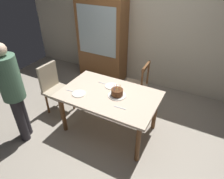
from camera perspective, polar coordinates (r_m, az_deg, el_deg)
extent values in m
plane|color=#9E9384|center=(3.55, -0.72, -11.07)|extent=(6.40, 6.40, 0.00)
cube|color=beige|center=(4.41, 11.30, 17.14)|extent=(6.40, 0.10, 2.60)
cube|color=beige|center=(3.10, -0.82, -1.61)|extent=(1.52, 0.96, 0.04)
cylinder|color=brown|center=(3.40, -13.83, -6.86)|extent=(0.07, 0.07, 0.69)
cylinder|color=brown|center=(2.88, 7.47, -15.07)|extent=(0.07, 0.07, 0.69)
cylinder|color=brown|center=(3.86, -6.68, -0.56)|extent=(0.07, 0.07, 0.69)
cylinder|color=brown|center=(3.41, 12.23, -6.40)|extent=(0.07, 0.07, 0.69)
cylinder|color=silver|center=(3.05, 1.45, -1.66)|extent=(0.28, 0.28, 0.01)
cylinder|color=#563019|center=(3.02, 1.47, -0.78)|extent=(0.18, 0.18, 0.10)
cylinder|color=yellow|center=(2.96, 2.37, 0.26)|extent=(0.01, 0.01, 0.05)
sphere|color=#FFC64C|center=(2.94, 2.39, 0.80)|extent=(0.01, 0.01, 0.01)
cylinder|color=#F2994C|center=(2.99, 2.32, 0.71)|extent=(0.01, 0.01, 0.05)
sphere|color=#FFC64C|center=(2.98, 2.33, 1.25)|extent=(0.01, 0.01, 0.01)
cylinder|color=#E54C4C|center=(3.01, 1.36, 0.98)|extent=(0.01, 0.01, 0.05)
sphere|color=#FFC64C|center=(3.00, 1.36, 1.52)|extent=(0.01, 0.01, 0.01)
cylinder|color=#D872CC|center=(2.99, 0.64, 0.71)|extent=(0.01, 0.01, 0.05)
sphere|color=#FFC64C|center=(2.97, 0.64, 1.25)|extent=(0.01, 0.01, 0.01)
cylinder|color=#4C7FE5|center=(2.95, 0.73, 0.16)|extent=(0.01, 0.01, 0.05)
sphere|color=#FFC64C|center=(2.93, 0.73, 0.71)|extent=(0.01, 0.01, 0.01)
cylinder|color=#66CC72|center=(2.93, 1.48, -0.05)|extent=(0.01, 0.01, 0.05)
sphere|color=#FFC64C|center=(2.91, 1.49, 0.50)|extent=(0.01, 0.01, 0.01)
cylinder|color=silver|center=(3.13, -9.48, -1.13)|extent=(0.22, 0.22, 0.01)
cylinder|color=silver|center=(3.27, -0.17, 1.03)|extent=(0.22, 0.22, 0.01)
cube|color=silver|center=(3.22, -11.73, -0.38)|extent=(0.18, 0.04, 0.01)
cube|color=silver|center=(3.35, -2.49, 1.77)|extent=(0.18, 0.02, 0.01)
cube|color=silver|center=(2.81, 2.27, -5.22)|extent=(0.18, 0.03, 0.01)
cube|color=tan|center=(3.82, 6.27, 0.85)|extent=(0.46, 0.46, 0.05)
cylinder|color=brown|center=(4.13, 4.70, -0.23)|extent=(0.04, 0.04, 0.42)
cylinder|color=brown|center=(3.87, 2.81, -2.74)|extent=(0.04, 0.04, 0.42)
cylinder|color=brown|center=(4.04, 9.17, -1.40)|extent=(0.04, 0.04, 0.42)
cylinder|color=brown|center=(3.77, 7.55, -4.05)|extent=(0.04, 0.04, 0.42)
cylinder|color=brown|center=(3.79, 10.30, 4.63)|extent=(0.04, 0.04, 0.50)
cylinder|color=brown|center=(3.49, 8.54, 2.10)|extent=(0.04, 0.04, 0.50)
cube|color=brown|center=(3.53, 9.78, 6.51)|extent=(0.05, 0.40, 0.06)
cube|color=tan|center=(3.78, -15.10, -0.55)|extent=(0.46, 0.46, 0.05)
cylinder|color=brown|center=(3.72, -14.52, -5.60)|extent=(0.04, 0.04, 0.42)
cylinder|color=brown|center=(3.91, -11.11, -2.98)|extent=(0.04, 0.04, 0.42)
cylinder|color=brown|center=(3.94, -18.08, -3.87)|extent=(0.04, 0.04, 0.42)
cylinder|color=brown|center=(4.11, -14.68, -1.48)|extent=(0.04, 0.04, 0.42)
cube|color=tan|center=(3.79, -17.80, 3.48)|extent=(0.07, 0.40, 0.50)
cylinder|color=#262328|center=(3.42, -24.76, -8.09)|extent=(0.14, 0.14, 0.79)
cylinder|color=#262328|center=(3.52, -24.18, -6.71)|extent=(0.14, 0.14, 0.79)
cylinder|color=#4C7259|center=(3.09, -27.52, 2.89)|extent=(0.32, 0.32, 0.66)
cube|color=brown|center=(4.67, -2.86, 14.09)|extent=(1.10, 0.44, 1.90)
cube|color=silver|center=(4.41, -4.49, 16.28)|extent=(0.94, 0.01, 1.04)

